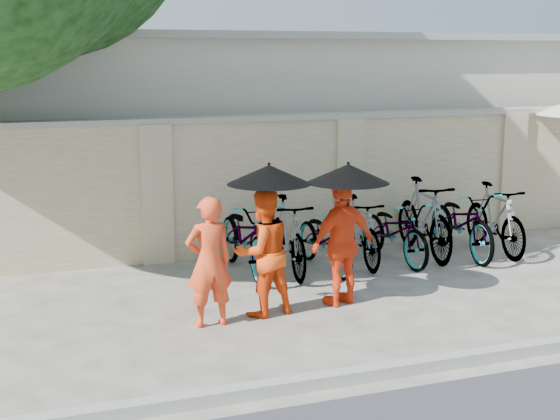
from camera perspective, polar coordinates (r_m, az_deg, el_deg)
name	(u,v)px	position (r m, az deg, el deg)	size (l,w,h in m)	color
ground	(300,322)	(8.87, 1.49, -8.17)	(80.00, 80.00, 0.00)	#B4A997
kerb	(367,374)	(7.40, 6.41, -11.80)	(40.00, 0.16, 0.12)	#999A8F
compound_wall	(285,185)	(11.87, 0.36, 1.81)	(20.00, 0.30, 2.00)	beige
building_behind	(266,124)	(15.68, -1.04, 6.32)	(14.00, 6.00, 3.20)	beige
monk_left	(209,262)	(8.57, -5.22, -3.80)	(0.53, 0.35, 1.46)	#F14720
monk_center	(263,252)	(8.90, -1.27, -3.11)	(0.72, 0.56, 1.48)	#F94910
parasol_center	(269,175)	(8.66, -0.81, 2.61)	(0.95, 0.95, 0.92)	black
monk_right	(343,243)	(9.29, 4.60, -2.45)	(0.88, 0.37, 1.51)	#FE4116
parasol_right	(348,174)	(9.06, 5.01, 2.67)	(0.96, 0.96, 0.86)	black
bike_0	(245,237)	(10.64, -2.55, -1.95)	(0.69, 1.98, 1.04)	#A1A1A5
bike_1	(288,236)	(10.64, 0.61, -1.91)	(0.49, 1.75, 1.05)	#A1A1A5
bike_2	(325,238)	(10.88, 3.32, -2.07)	(0.59, 1.69, 0.89)	#A1A1A5
bike_3	(359,231)	(11.15, 5.81, -1.54)	(0.46, 1.63, 0.98)	#A1A1A5
bike_4	(395,231)	(11.38, 8.39, -1.51)	(0.61, 1.74, 0.92)	#A1A1A5
bike_5	(424,218)	(11.74, 10.50, -0.59)	(0.54, 1.92, 1.15)	#A1A1A5
bike_6	(462,222)	(11.91, 13.18, -0.89)	(0.67, 1.92, 1.01)	#A1A1A5
bike_7	(495,219)	(12.19, 15.45, -0.62)	(0.49, 1.75, 1.05)	#A1A1A5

